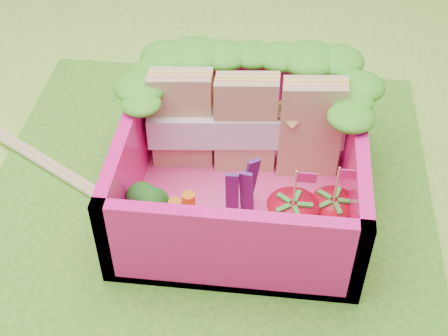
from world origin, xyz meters
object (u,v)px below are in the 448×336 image
bento_box (241,166)px  strawberry_left (291,222)px  chopsticks (51,166)px  sandwich_stack (247,124)px  strawberry_right (331,216)px  broccoli (149,210)px

bento_box → strawberry_left: strawberry_left is taller
strawberry_left → chopsticks: (-1.47, 0.45, -0.17)m
sandwich_stack → chopsticks: 1.23m
strawberry_right → sandwich_stack: bearing=134.9°
bento_box → strawberry_left: bearing=-46.9°
broccoli → strawberry_right: (0.96, 0.11, -0.05)m
strawberry_left → chopsticks: 1.54m
chopsticks → bento_box: bearing=-7.0°
broccoli → chopsticks: size_ratio=0.16×
strawberry_right → chopsticks: (-1.68, 0.37, -0.15)m
bento_box → strawberry_left: 0.43m
broccoli → strawberry_left: strawberry_left is taller
bento_box → chopsticks: (-1.18, 0.14, -0.25)m
sandwich_stack → strawberry_left: sandwich_stack is taller
bento_box → chopsticks: bento_box is taller
sandwich_stack → broccoli: size_ratio=3.33×
bento_box → strawberry_right: bearing=-24.6°
sandwich_stack → broccoli: 0.77m
strawberry_right → bento_box: bearing=155.4°
strawberry_right → chopsticks: size_ratio=0.23×
strawberry_left → strawberry_right: (0.21, 0.08, -0.01)m
bento_box → broccoli: bearing=-143.0°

